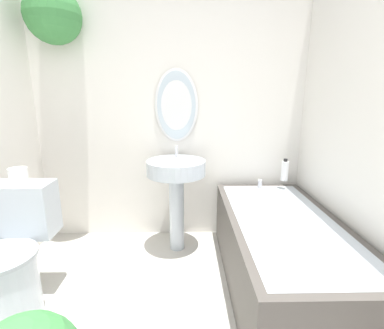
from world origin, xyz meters
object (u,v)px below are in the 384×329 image
shampoo_bottle (285,171)px  bathtub (282,252)px  pedestal_sink (176,180)px  toilet_paper_roll (18,176)px  toilet (11,261)px

shampoo_bottle → bathtub: bearing=-108.0°
bathtub → shampoo_bottle: shampoo_bottle is taller
pedestal_sink → shampoo_bottle: size_ratio=4.59×
toilet_paper_roll → toilet: bearing=-90.0°
shampoo_bottle → toilet_paper_roll: size_ratio=1.78×
toilet → shampoo_bottle: shampoo_bottle is taller
bathtub → shampoo_bottle: size_ratio=7.78×
pedestal_sink → shampoo_bottle: bearing=6.6°
bathtub → toilet_paper_roll: 1.81m
pedestal_sink → shampoo_bottle: (0.95, 0.11, 0.05)m
bathtub → shampoo_bottle: bearing=72.0°
toilet → pedestal_sink: pedestal_sink is taller
bathtub → toilet: bearing=-173.7°
pedestal_sink → shampoo_bottle: pedestal_sink is taller
bathtub → toilet_paper_roll: (-1.73, 0.01, 0.55)m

